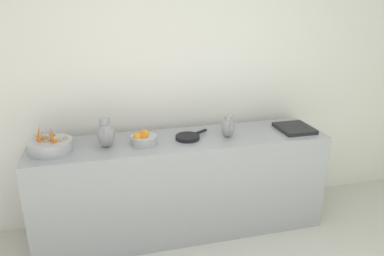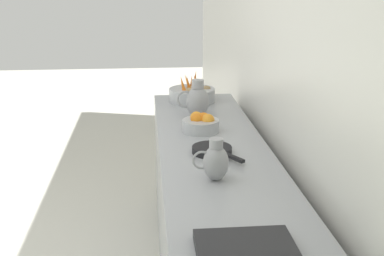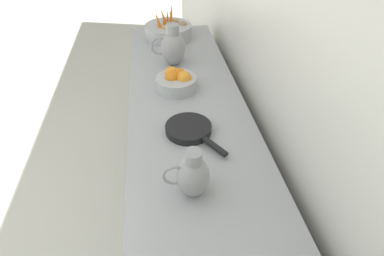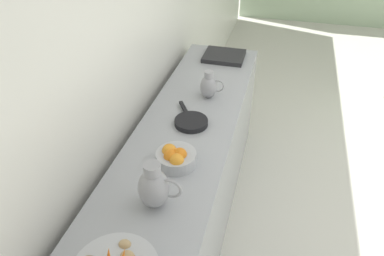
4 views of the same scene
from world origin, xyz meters
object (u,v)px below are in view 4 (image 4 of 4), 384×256
orange_bowl (175,157)px  metal_pitcher_short (209,86)px  skillet_on_counter (191,122)px  metal_pitcher_tall (154,187)px

orange_bowl → metal_pitcher_short: 0.75m
orange_bowl → skillet_on_counter: 0.40m
metal_pitcher_tall → orange_bowl: bearing=88.4°
metal_pitcher_tall → skillet_on_counter: 0.71m
metal_pitcher_short → skillet_on_counter: 0.37m
metal_pitcher_tall → metal_pitcher_short: 1.06m
metal_pitcher_tall → metal_pitcher_short: metal_pitcher_tall is taller
orange_bowl → metal_pitcher_tall: 0.31m
orange_bowl → metal_pitcher_short: metal_pitcher_short is taller
orange_bowl → skillet_on_counter: orange_bowl is taller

